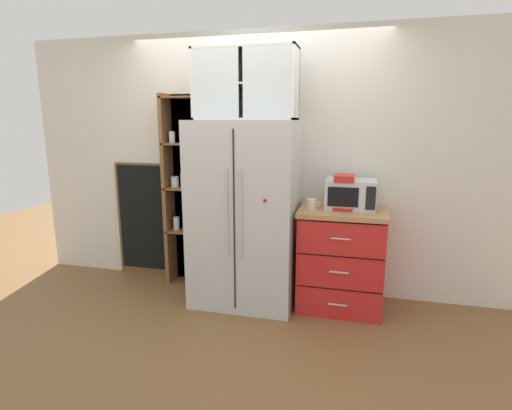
# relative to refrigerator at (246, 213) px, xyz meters

# --- Properties ---
(ground_plane) EXTENTS (10.63, 10.63, 0.00)m
(ground_plane) POSITION_rel_refrigerator_xyz_m (-0.00, 0.01, -0.85)
(ground_plane) COLOR brown
(wall_back_cream) EXTENTS (4.94, 0.10, 2.55)m
(wall_back_cream) POSITION_rel_refrigerator_xyz_m (-0.00, 0.41, 0.42)
(wall_back_cream) COLOR silver
(wall_back_cream) RESTS_ON ground
(refrigerator) EXTENTS (0.95, 0.74, 1.71)m
(refrigerator) POSITION_rel_refrigerator_xyz_m (0.00, 0.00, 0.00)
(refrigerator) COLOR silver
(refrigerator) RESTS_ON ground
(pantry_shelf_column) EXTENTS (0.46, 0.26, 1.97)m
(pantry_shelf_column) POSITION_rel_refrigerator_xyz_m (-0.72, 0.30, 0.16)
(pantry_shelf_column) COLOR brown
(pantry_shelf_column) RESTS_ON ground
(counter_cabinet) EXTENTS (0.77, 0.61, 0.93)m
(counter_cabinet) POSITION_rel_refrigerator_xyz_m (0.89, 0.07, -0.39)
(counter_cabinet) COLOR red
(counter_cabinet) RESTS_ON ground
(microwave) EXTENTS (0.44, 0.33, 0.26)m
(microwave) POSITION_rel_refrigerator_xyz_m (0.94, 0.11, 0.21)
(microwave) COLOR silver
(microwave) RESTS_ON counter_cabinet
(coffee_maker) EXTENTS (0.17, 0.20, 0.31)m
(coffee_maker) POSITION_rel_refrigerator_xyz_m (0.89, 0.07, 0.23)
(coffee_maker) COLOR red
(coffee_maker) RESTS_ON counter_cabinet
(mug_cream) EXTENTS (0.12, 0.08, 0.09)m
(mug_cream) POSITION_rel_refrigerator_xyz_m (0.61, 0.01, 0.12)
(mug_cream) COLOR silver
(mug_cream) RESTS_ON counter_cabinet
(bottle_cobalt) EXTENTS (0.07, 0.07, 0.26)m
(bottle_cobalt) POSITION_rel_refrigerator_xyz_m (0.89, 0.13, 0.19)
(bottle_cobalt) COLOR navy
(bottle_cobalt) RESTS_ON counter_cabinet
(upper_cabinet) EXTENTS (0.91, 0.32, 0.62)m
(upper_cabinet) POSITION_rel_refrigerator_xyz_m (-0.00, 0.05, 1.16)
(upper_cabinet) COLOR silver
(upper_cabinet) RESTS_ON refrigerator
(chalkboard_menu) EXTENTS (0.60, 0.04, 1.26)m
(chalkboard_menu) POSITION_rel_refrigerator_xyz_m (-1.27, 0.33, -0.22)
(chalkboard_menu) COLOR brown
(chalkboard_menu) RESTS_ON ground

